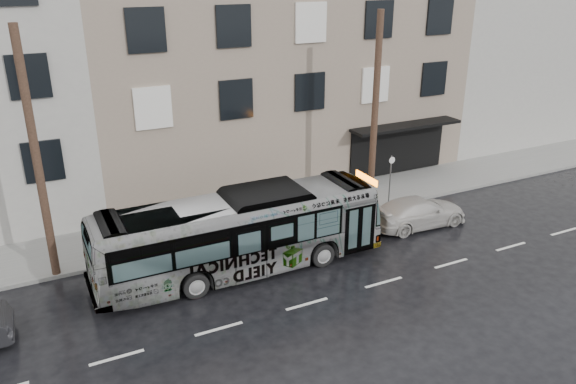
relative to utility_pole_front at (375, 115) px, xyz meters
name	(u,v)px	position (x,y,z in m)	size (l,w,h in m)	color
ground	(276,271)	(-6.50, -3.30, -4.65)	(120.00, 120.00, 0.00)	black
sidewalk	(230,221)	(-6.50, 1.60, -4.58)	(90.00, 3.60, 0.15)	gray
building_taupe	(259,67)	(-1.50, 9.40, 0.85)	(20.00, 12.00, 11.00)	gray
building_filler	(505,40)	(17.50, 9.40, 1.35)	(18.00, 12.00, 12.00)	#ABA9A1
utility_pole_front	(375,115)	(0.00, 0.00, 0.00)	(0.30, 0.30, 9.00)	#4F3527
utility_pole_rear	(37,159)	(-14.00, 0.00, 0.00)	(0.30, 0.30, 9.00)	#4F3527
sign_post	(390,180)	(1.10, 0.00, -3.30)	(0.06, 0.06, 2.40)	slate
bus	(240,233)	(-7.62, -2.57, -3.11)	(2.59, 11.08, 3.09)	#B2B2B2
white_sedan	(418,212)	(0.94, -2.40, -3.99)	(1.84, 4.52, 1.31)	#B1AEA9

